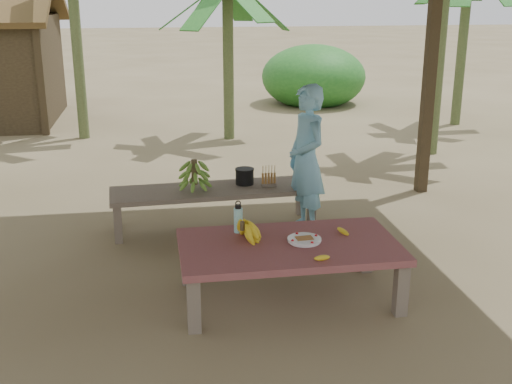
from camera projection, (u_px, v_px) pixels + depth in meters
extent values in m
plane|color=brown|center=(224.00, 282.00, 5.72)|extent=(80.00, 80.00, 0.00)
cube|color=black|center=(429.00, 86.00, 7.89)|extent=(0.13, 0.13, 2.70)
cube|color=brown|center=(194.00, 305.00, 4.82)|extent=(0.10, 0.10, 0.44)
cube|color=brown|center=(401.00, 289.00, 5.08)|extent=(0.10, 0.10, 0.44)
cube|color=brown|center=(187.00, 261.00, 5.61)|extent=(0.10, 0.10, 0.44)
cube|color=brown|center=(367.00, 249.00, 5.87)|extent=(0.10, 0.10, 0.44)
cube|color=maroon|center=(289.00, 247.00, 5.27)|extent=(1.81, 1.02, 0.06)
cube|color=brown|center=(118.00, 225.00, 6.53)|extent=(0.08, 0.08, 0.40)
cube|color=brown|center=(312.00, 210.00, 6.95)|extent=(0.08, 0.08, 0.40)
cube|color=brown|center=(117.00, 210.00, 6.96)|extent=(0.08, 0.08, 0.40)
cube|color=brown|center=(300.00, 198.00, 7.38)|extent=(0.08, 0.08, 0.40)
cube|color=brown|center=(214.00, 190.00, 6.89)|extent=(2.23, 0.73, 0.05)
cylinder|color=white|center=(304.00, 241.00, 5.29)|extent=(0.26, 0.26, 0.01)
cylinder|color=white|center=(304.00, 239.00, 5.28)|extent=(0.28, 0.28, 0.02)
cube|color=brown|center=(304.00, 239.00, 5.28)|extent=(0.15, 0.11, 0.02)
ellipsoid|color=yellow|center=(322.00, 258.00, 4.92)|extent=(0.16, 0.10, 0.04)
ellipsoid|color=yellow|center=(343.00, 231.00, 5.46)|extent=(0.10, 0.15, 0.04)
cylinder|color=#39B2B4|center=(238.00, 220.00, 5.47)|extent=(0.08, 0.08, 0.22)
cylinder|color=black|center=(238.00, 207.00, 5.43)|extent=(0.05, 0.05, 0.03)
torus|color=black|center=(238.00, 203.00, 5.43)|extent=(0.05, 0.01, 0.05)
cylinder|color=black|center=(245.00, 177.00, 7.00)|extent=(0.20, 0.20, 0.17)
imported|color=#6DAFCF|center=(306.00, 160.00, 6.70)|extent=(0.50, 0.64, 1.58)
cylinder|color=#596638|center=(440.00, 45.00, 9.68)|extent=(0.18, 0.18, 3.37)
cylinder|color=#596638|center=(228.00, 61.00, 10.80)|extent=(0.18, 0.18, 2.65)
cylinder|color=#596638|center=(76.00, 34.00, 10.71)|extent=(0.18, 0.18, 3.55)
cylinder|color=#596638|center=(462.00, 44.00, 11.92)|extent=(0.18, 0.18, 3.01)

